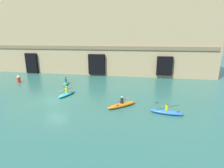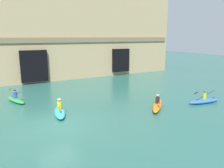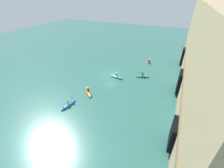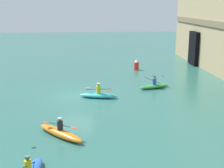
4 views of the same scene
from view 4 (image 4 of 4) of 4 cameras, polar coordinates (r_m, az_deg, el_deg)
The scene contains 5 objects.
ground_plane at distance 25.43m, azimuth -6.43°, elevation -2.17°, with size 120.00×120.00×0.00m, color #2D665B.
kayak_cyan at distance 24.72m, azimuth -2.48°, elevation -2.00°, with size 1.44×3.13×1.19m.
kayak_orange at distance 17.88m, azimuth -9.43°, elevation -8.73°, with size 3.02×2.91×1.11m.
kayak_green at distance 27.73m, azimuth 7.74°, elevation -0.33°, with size 1.55×2.97×1.15m.
marker_buoy at distance 35.28m, azimuth 4.49°, elevation 3.51°, with size 0.55×0.55×1.25m.
Camera 4 is at (24.38, 0.79, 7.19)m, focal length 50.00 mm.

